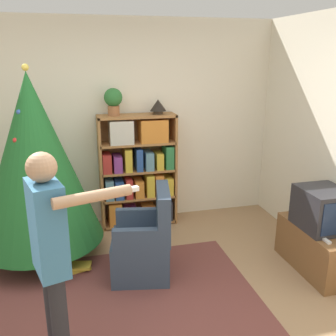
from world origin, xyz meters
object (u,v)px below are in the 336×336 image
(standing_person, at_px, (52,251))
(potted_plant, at_px, (114,100))
(christmas_tree, at_px, (35,160))
(armchair, at_px, (145,245))
(bookshelf, at_px, (139,171))
(television, at_px, (322,209))
(table_lamp, at_px, (158,106))

(standing_person, bearing_deg, potted_plant, 147.59)
(christmas_tree, height_order, armchair, christmas_tree)
(armchair, bearing_deg, potted_plant, -163.57)
(bookshelf, bearing_deg, standing_person, -112.71)
(television, relative_size, table_lamp, 2.49)
(television, bearing_deg, bookshelf, 135.77)
(christmas_tree, xyz_separation_m, armchair, (1.02, -0.63, -0.79))
(bookshelf, bearing_deg, armchair, -97.56)
(bookshelf, height_order, potted_plant, potted_plant)
(table_lamp, bearing_deg, christmas_tree, -157.42)
(standing_person, bearing_deg, armchair, 127.28)
(standing_person, height_order, table_lamp, table_lamp)
(television, relative_size, potted_plant, 1.51)
(table_lamp, bearing_deg, potted_plant, 180.00)
(christmas_tree, xyz_separation_m, table_lamp, (1.44, 0.60, 0.44))
(bookshelf, relative_size, christmas_tree, 0.70)
(christmas_tree, bearing_deg, standing_person, -82.44)
(christmas_tree, bearing_deg, television, -19.12)
(standing_person, height_order, potted_plant, potted_plant)
(christmas_tree, distance_m, table_lamp, 1.62)
(christmas_tree, relative_size, table_lamp, 10.36)
(bookshelf, relative_size, television, 2.91)
(standing_person, bearing_deg, television, 89.95)
(television, distance_m, potted_plant, 2.62)
(potted_plant, distance_m, table_lamp, 0.55)
(television, height_order, standing_person, standing_person)
(television, bearing_deg, standing_person, -163.97)
(television, xyz_separation_m, standing_person, (-2.54, -0.73, 0.27))
(christmas_tree, relative_size, standing_person, 1.29)
(armchair, bearing_deg, christmas_tree, -110.82)
(bookshelf, distance_m, potted_plant, 0.95)
(bookshelf, height_order, standing_person, standing_person)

